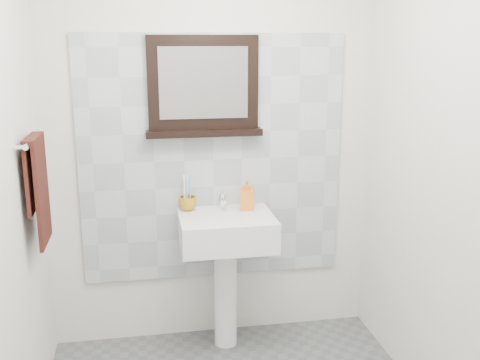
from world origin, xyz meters
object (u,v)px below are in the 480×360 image
Objects in this scene: pedestal_sink at (226,244)px; framed_mirror at (203,89)px; soap_dispenser at (247,194)px; toothbrush_cup at (188,203)px; hand_towel at (38,182)px.

framed_mirror is (-0.10, 0.19, 0.91)m from pedestal_sink.
soap_dispenser is 0.68m from framed_mirror.
soap_dispenser is (0.36, -0.04, 0.05)m from toothbrush_cup.
pedestal_sink is at bearing -32.72° from toothbrush_cup.
soap_dispenser reaches higher than pedestal_sink.
framed_mirror is at bearing 118.65° from pedestal_sink.
framed_mirror reaches higher than hand_towel.
pedestal_sink is 0.33m from soap_dispenser.
toothbrush_cup is 0.92m from hand_towel.
pedestal_sink is 5.24× the size of soap_dispenser.
soap_dispenser reaches higher than toothbrush_cup.
framed_mirror is 1.08m from hand_towel.
hand_towel is at bearing -164.25° from pedestal_sink.
framed_mirror reaches higher than soap_dispenser.
hand_towel is (-0.77, -0.42, 0.27)m from toothbrush_cup.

